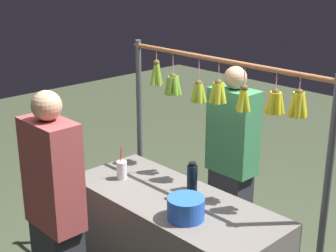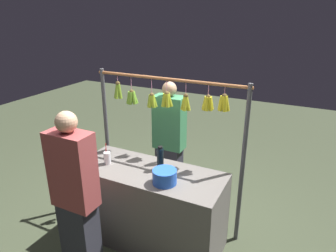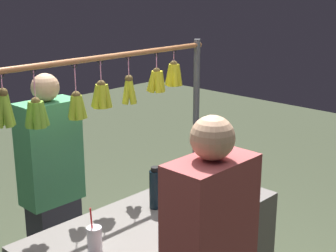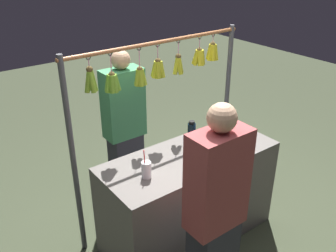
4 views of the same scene
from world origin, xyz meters
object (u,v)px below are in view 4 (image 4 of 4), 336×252
at_px(water_bottle, 191,135).
at_px(customer_person, 215,220).
at_px(drink_cup, 146,170).
at_px(blue_bucket, 223,145).
at_px(vendor_person, 125,132).

bearing_deg(water_bottle, customer_person, 60.08).
bearing_deg(water_bottle, drink_cup, 14.12).
bearing_deg(blue_bucket, vendor_person, -66.46).
bearing_deg(vendor_person, blue_bucket, 113.54).
relative_size(blue_bucket, vendor_person, 0.14).
bearing_deg(vendor_person, customer_person, 82.42).
relative_size(drink_cup, vendor_person, 0.15).
bearing_deg(drink_cup, water_bottle, -165.88).
relative_size(drink_cup, customer_person, 0.14).
relative_size(vendor_person, customer_person, 0.98).
bearing_deg(water_bottle, vendor_person, -71.00).
distance_m(blue_bucket, customer_person, 0.80).
distance_m(water_bottle, vendor_person, 0.76).
height_order(water_bottle, drink_cup, water_bottle).
height_order(water_bottle, vendor_person, vendor_person).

